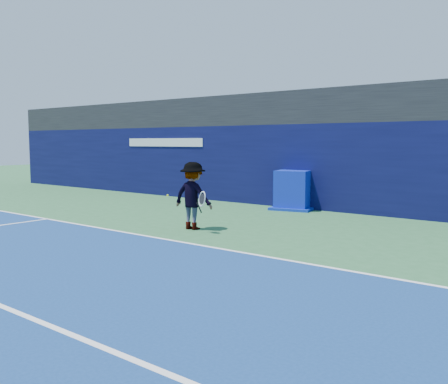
{
  "coord_description": "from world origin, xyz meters",
  "views": [
    {
      "loc": [
        8.73,
        -5.46,
        2.38
      ],
      "look_at": [
        0.2,
        5.2,
        1.0
      ],
      "focal_mm": 40.0,
      "sensor_mm": 36.0,
      "label": 1
    }
  ],
  "objects": [
    {
      "name": "tennis_ball",
      "position": [
        -2.23,
        5.44,
        0.72
      ],
      "size": [
        0.06,
        0.06,
        0.06
      ],
      "color": "#E5F71B",
      "rests_on": "ground"
    },
    {
      "name": "ground",
      "position": [
        0.0,
        0.0,
        0.0
      ],
      "size": [
        80.0,
        80.0,
        0.0
      ],
      "primitive_type": "plane",
      "color": "#2C6237",
      "rests_on": "ground"
    },
    {
      "name": "stadium_band",
      "position": [
        0.0,
        11.5,
        3.6
      ],
      "size": [
        36.0,
        3.0,
        1.2
      ],
      "primitive_type": "cube",
      "color": "black",
      "rests_on": "back_wall_assembly"
    },
    {
      "name": "equipment_cart",
      "position": [
        -0.29,
        9.77,
        0.63
      ],
      "size": [
        1.73,
        1.73,
        1.37
      ],
      "color": "#0C1FAF",
      "rests_on": "ground"
    },
    {
      "name": "baseline",
      "position": [
        0.0,
        3.0,
        0.01
      ],
      "size": [
        24.0,
        0.1,
        0.01
      ],
      "primitive_type": "cube",
      "color": "white",
      "rests_on": "ground"
    },
    {
      "name": "tennis_player",
      "position": [
        -0.34,
        4.53,
        0.92
      ],
      "size": [
        1.38,
        0.79,
        1.83
      ],
      "color": "white",
      "rests_on": "ground"
    },
    {
      "name": "back_wall_assembly",
      "position": [
        -0.0,
        10.5,
        1.5
      ],
      "size": [
        36.0,
        1.03,
        3.0
      ],
      "color": "#090B36",
      "rests_on": "ground"
    }
  ]
}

